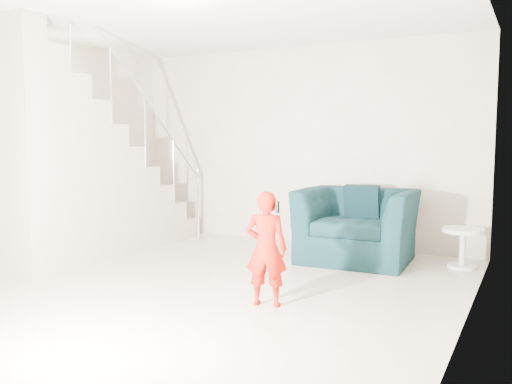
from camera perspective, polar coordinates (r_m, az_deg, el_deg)
floor at (r=5.33m, az=-7.54°, el=-10.22°), size 5.50×5.50×0.00m
ceiling at (r=5.27m, az=-7.95°, el=19.28°), size 5.50×5.50×0.00m
back_wall at (r=7.54m, az=4.46°, el=4.89°), size 5.00×0.00×5.00m
left_wall at (r=6.88m, az=-25.05°, el=4.28°), size 0.00×5.50×5.50m
right_wall at (r=4.21m, az=21.33°, el=3.83°), size 0.00×5.50×5.50m
armchair at (r=6.56m, az=10.58°, el=-3.44°), size 1.35×1.19×0.85m
toddler at (r=4.72m, az=1.08°, el=-5.98°), size 0.42×0.33×1.01m
side_table at (r=6.51m, az=20.93°, el=-4.87°), size 0.45×0.45×0.45m
staircase at (r=6.88m, az=-18.71°, el=1.16°), size 1.02×3.03×3.62m
cushion at (r=6.83m, az=11.12°, el=-1.04°), size 0.43×0.21×0.43m
throw at (r=6.78m, az=5.98°, el=-2.14°), size 0.05×0.46×0.51m
phone at (r=4.57m, az=2.28°, el=-1.62°), size 0.03×0.05×0.10m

